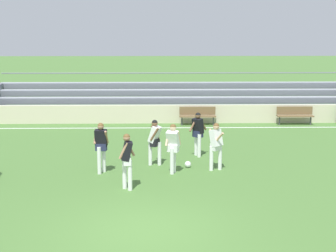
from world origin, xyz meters
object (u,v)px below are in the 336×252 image
player_dark_challenging (127,156)px  player_dark_pressing_high (198,130)px  bench_near_wall_gap (198,114)px  player_white_wide_left (216,142)px  player_white_deep_cover (173,144)px  soccer_ball (188,164)px  player_white_on_ball (155,139)px  player_dark_dropping_back (101,143)px  bleacher_stand (173,99)px  bench_far_left (295,114)px

player_dark_challenging → player_dark_pressing_high: size_ratio=1.02×
bench_near_wall_gap → player_white_wide_left: bearing=-90.1°
player_white_deep_cover → soccer_ball: 1.23m
player_white_on_ball → player_dark_dropping_back: bearing=-151.7°
player_dark_dropping_back → bleacher_stand: bearing=76.7°
bench_far_left → player_white_on_ball: 10.27m
bench_far_left → player_dark_dropping_back: bearing=-135.7°
bench_near_wall_gap → player_white_deep_cover: player_white_deep_cover is taller
bench_far_left → player_dark_pressing_high: size_ratio=1.08×
player_dark_challenging → bleacher_stand: bearing=82.5°
player_dark_challenging → player_white_deep_cover: (1.41, 1.71, -0.02)m
bench_far_left → bench_near_wall_gap: 4.87m
bench_far_left → player_white_wide_left: player_white_wide_left is taller
player_white_on_ball → player_white_deep_cover: bearing=-59.2°
bleacher_stand → player_dark_challenging: (-1.74, -13.17, 0.10)m
bench_near_wall_gap → player_white_deep_cover: 8.70m
player_white_deep_cover → player_dark_dropping_back: size_ratio=0.98×
player_white_deep_cover → bleacher_stand: bearing=88.3°
soccer_ball → player_dark_pressing_high: bearing=73.8°
player_white_wide_left → player_white_on_ball: bearing=161.9°
bench_far_left → soccer_ball: size_ratio=8.18×
player_white_on_ball → player_dark_challenging: 2.84m
player_dark_dropping_back → soccer_ball: 3.10m
player_white_deep_cover → player_dark_pressing_high: 2.47m
bleacher_stand → player_dark_pressing_high: bearing=-85.9°
bench_far_left → player_dark_challenging: 12.88m
bleacher_stand → player_white_on_ball: bearing=-95.1°
player_white_deep_cover → player_dark_pressing_high: player_dark_pressing_high is taller
player_dark_challenging → soccer_ball: size_ratio=7.70×
bleacher_stand → player_white_deep_cover: (-0.33, -11.45, 0.08)m
player_dark_challenging → player_white_deep_cover: 2.22m
soccer_ball → bench_far_left: bearing=53.6°
player_dark_challenging → player_dark_pressing_high: (2.40, 3.97, -0.02)m
player_white_wide_left → soccer_ball: 1.30m
player_dark_pressing_high → soccer_ball: player_dark_pressing_high is taller
bench_near_wall_gap → player_dark_dropping_back: bearing=-114.3°
player_white_on_ball → player_dark_dropping_back: 2.00m
player_white_on_ball → player_dark_challenging: bearing=-106.4°
player_white_wide_left → bleacher_stand: bearing=95.8°
player_white_deep_cover → player_white_on_ball: bearing=120.8°
player_white_on_ball → player_white_deep_cover: size_ratio=0.97×
player_dark_dropping_back → player_dark_pressing_high: player_dark_dropping_back is taller
bench_near_wall_gap → player_white_on_ball: (-2.08, -7.55, 0.41)m
player_white_wide_left → player_dark_pressing_high: bearing=103.5°
player_white_deep_cover → player_dark_dropping_back: bearing=178.3°
bench_near_wall_gap → player_dark_pressing_high: size_ratio=1.08×
player_white_on_ball → player_white_wide_left: size_ratio=0.99×
bench_far_left → bench_near_wall_gap: (-4.87, 0.00, 0.00)m
player_white_on_ball → player_dark_pressing_high: 2.03m
player_white_wide_left → soccer_ball: (-0.92, 0.34, -0.85)m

